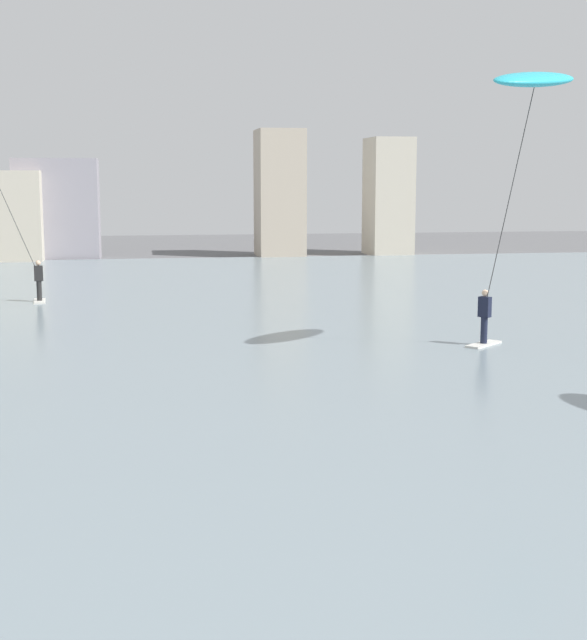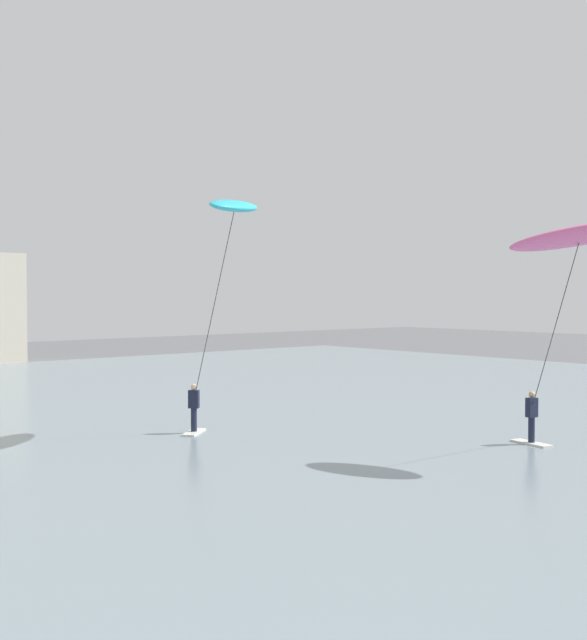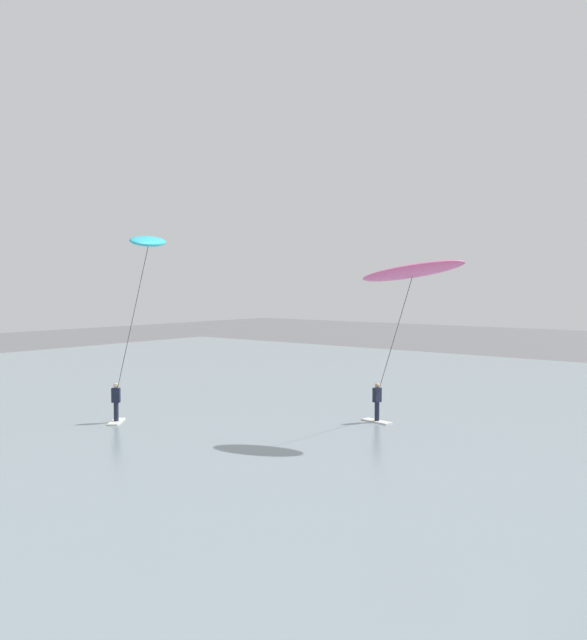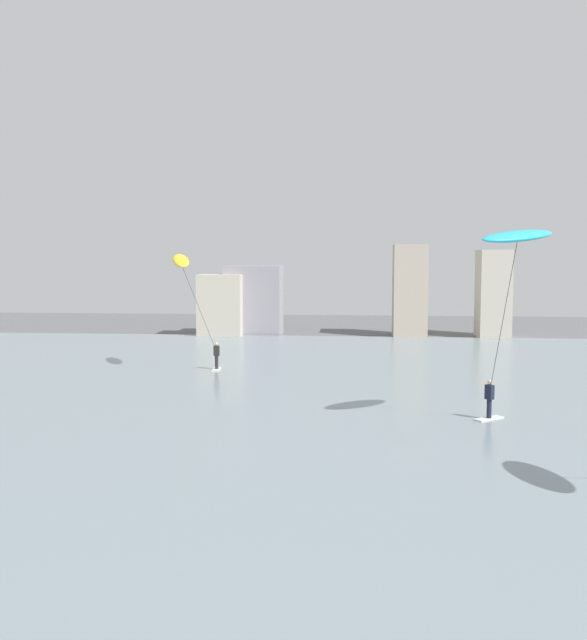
{
  "view_description": "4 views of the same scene",
  "coord_description": "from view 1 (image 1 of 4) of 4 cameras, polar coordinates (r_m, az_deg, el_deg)",
  "views": [
    {
      "loc": [
        -2.5,
        -0.53,
        5.02
      ],
      "look_at": [
        0.05,
        14.96,
        2.58
      ],
      "focal_mm": 51.89,
      "sensor_mm": 36.0,
      "label": 1
    },
    {
      "loc": [
        -7.86,
        2.16,
        4.77
      ],
      "look_at": [
        0.25,
        11.59,
        4.36
      ],
      "focal_mm": 46.08,
      "sensor_mm": 36.0,
      "label": 2
    },
    {
      "loc": [
        -9.55,
        2.16,
        5.81
      ],
      "look_at": [
        1.22,
        10.69,
        5.09
      ],
      "focal_mm": 37.36,
      "sensor_mm": 36.0,
      "label": 3
    },
    {
      "loc": [
        2.15,
        -4.71,
        6.74
      ],
      "look_at": [
        0.32,
        13.92,
        5.12
      ],
      "focal_mm": 40.04,
      "sensor_mm": 36.0,
      "label": 4
    }
  ],
  "objects": [
    {
      "name": "water_bay",
      "position": [
        31.09,
        -4.6,
        -0.38
      ],
      "size": [
        84.0,
        52.0,
        0.1
      ],
      "primitive_type": "cube",
      "color": "gray",
      "rests_on": "ground"
    },
    {
      "name": "kitesurfer_cyan",
      "position": [
        26.51,
        14.42,
        13.02
      ],
      "size": [
        3.59,
        3.49,
        7.97
      ],
      "color": "silver",
      "rests_on": "water_bay"
    },
    {
      "name": "far_shore_buildings",
      "position": [
        57.97,
        -6.51,
        7.18
      ],
      "size": [
        26.55,
        4.65,
        7.92
      ],
      "color": "beige",
      "rests_on": "ground"
    }
  ]
}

